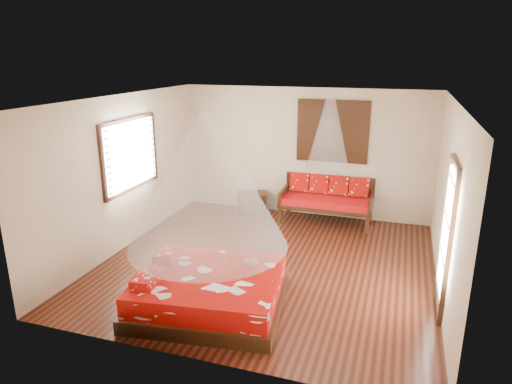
# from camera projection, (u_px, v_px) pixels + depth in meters

# --- Properties ---
(room) EXTENTS (5.54, 5.54, 2.84)m
(room) POSITION_uv_depth(u_px,v_px,m) (268.00, 186.00, 7.49)
(room) COLOR black
(room) RESTS_ON ground
(bed) EXTENTS (2.26, 2.09, 0.64)m
(bed) POSITION_uv_depth(u_px,v_px,m) (209.00, 290.00, 6.48)
(bed) COLOR black
(bed) RESTS_ON floor
(daybed) EXTENTS (1.93, 0.86, 0.97)m
(daybed) POSITION_uv_depth(u_px,v_px,m) (327.00, 198.00, 9.74)
(daybed) COLOR black
(daybed) RESTS_ON floor
(storage_chest) EXTENTS (0.77, 0.66, 0.46)m
(storage_chest) POSITION_uv_depth(u_px,v_px,m) (252.00, 202.00, 10.39)
(storage_chest) COLOR black
(storage_chest) RESTS_ON floor
(shutter_panel) EXTENTS (1.52, 0.06, 1.32)m
(shutter_panel) POSITION_uv_depth(u_px,v_px,m) (333.00, 131.00, 9.63)
(shutter_panel) COLOR black
(shutter_panel) RESTS_ON wall_back
(window_left) EXTENTS (0.10, 1.74, 1.34)m
(window_left) POSITION_uv_depth(u_px,v_px,m) (131.00, 154.00, 8.39)
(window_left) COLOR black
(window_left) RESTS_ON wall_left
(glazed_door) EXTENTS (0.08, 1.02, 2.16)m
(glazed_door) POSITION_uv_depth(u_px,v_px,m) (446.00, 237.00, 6.23)
(glazed_door) COLOR black
(glazed_door) RESTS_ON floor
(wine_tray) EXTENTS (0.24, 0.24, 0.20)m
(wine_tray) POSITION_uv_depth(u_px,v_px,m) (251.00, 259.00, 6.77)
(wine_tray) COLOR brown
(wine_tray) RESTS_ON bed
(mosquito_net_main) EXTENTS (2.18, 2.18, 1.80)m
(mosquito_net_main) POSITION_uv_depth(u_px,v_px,m) (207.00, 182.00, 6.02)
(mosquito_net_main) COLOR white
(mosquito_net_main) RESTS_ON ceiling
(mosquito_net_daybed) EXTENTS (0.86, 0.86, 1.50)m
(mosquito_net_daybed) POSITION_uv_depth(u_px,v_px,m) (329.00, 130.00, 9.18)
(mosquito_net_daybed) COLOR white
(mosquito_net_daybed) RESTS_ON ceiling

